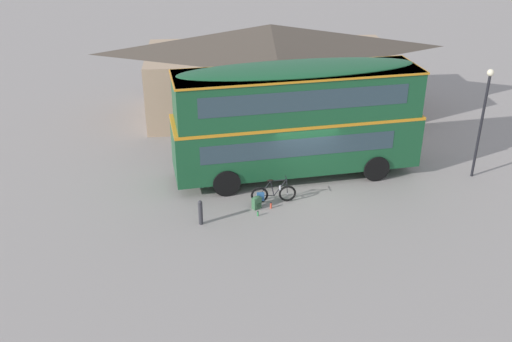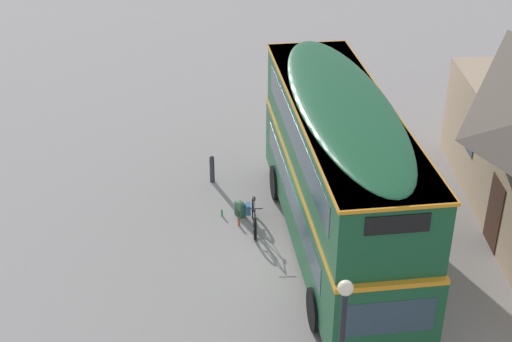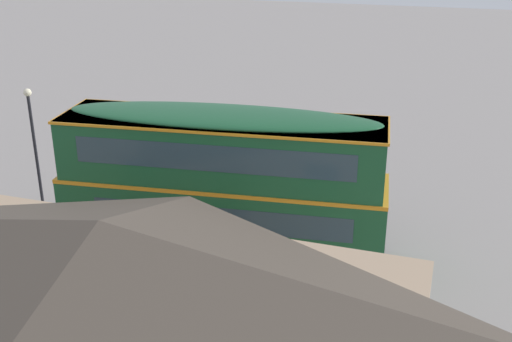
% 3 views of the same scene
% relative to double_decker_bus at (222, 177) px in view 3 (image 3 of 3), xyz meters
% --- Properties ---
extents(ground_plane, '(120.00, 120.00, 0.00)m').
position_rel_double_decker_bus_xyz_m(ground_plane, '(0.21, -1.30, -2.64)').
color(ground_plane, gray).
extents(double_decker_bus, '(10.28, 3.42, 4.79)m').
position_rel_double_decker_bus_xyz_m(double_decker_bus, '(0.00, 0.00, 0.00)').
color(double_decker_bus, black).
rests_on(double_decker_bus, ground).
extents(touring_bicycle, '(1.77, 0.46, 1.01)m').
position_rel_double_decker_bus_xyz_m(touring_bicycle, '(-1.31, -2.27, -2.27)').
color(touring_bicycle, black).
rests_on(touring_bicycle, ground).
extents(backpack_on_ground, '(0.39, 0.35, 0.51)m').
position_rel_double_decker_bus_xyz_m(backpack_on_ground, '(-1.96, -2.65, -2.38)').
color(backpack_on_ground, '#386642').
rests_on(backpack_on_ground, ground).
extents(water_bottle_red_squeeze, '(0.08, 0.08, 0.25)m').
position_rel_double_decker_bus_xyz_m(water_bottle_red_squeeze, '(-1.41, -2.70, -2.53)').
color(water_bottle_red_squeeze, '#D84C33').
rests_on(water_bottle_red_squeeze, ground).
extents(water_bottle_green_metal, '(0.07, 0.07, 0.21)m').
position_rel_double_decker_bus_xyz_m(water_bottle_green_metal, '(-1.98, -3.21, -2.55)').
color(water_bottle_green_metal, green).
rests_on(water_bottle_green_metal, ground).
extents(pub_building, '(13.10, 6.38, 4.71)m').
position_rel_double_decker_bus_xyz_m(pub_building, '(-0.07, 7.36, -0.24)').
color(pub_building, tan).
rests_on(pub_building, ground).
extents(street_lamp, '(0.28, 0.28, 4.65)m').
position_rel_double_decker_bus_xyz_m(street_lamp, '(7.39, -1.02, 0.23)').
color(street_lamp, black).
rests_on(street_lamp, ground).
extents(kerb_bollard, '(0.16, 0.16, 0.97)m').
position_rel_double_decker_bus_xyz_m(kerb_bollard, '(-4.10, -3.52, -2.14)').
color(kerb_bollard, '#333338').
rests_on(kerb_bollard, ground).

